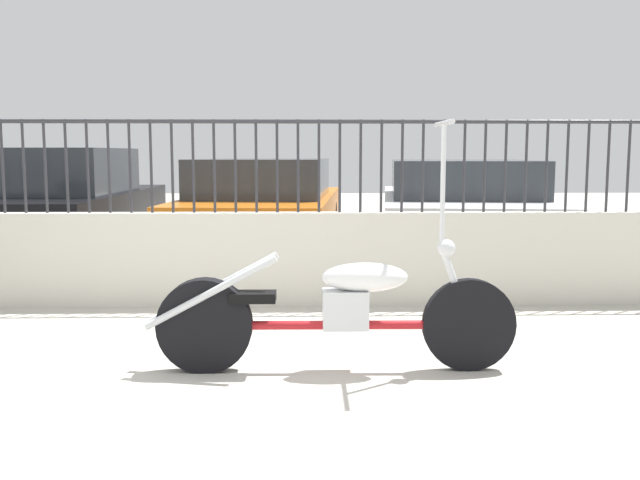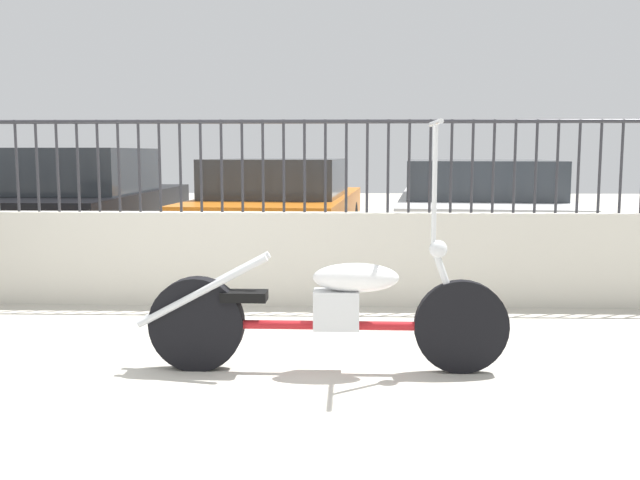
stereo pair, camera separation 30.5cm
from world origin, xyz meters
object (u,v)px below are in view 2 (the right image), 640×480
object	(u,v)px
car_black	(82,204)
car_orange	(281,208)
car_white	(478,211)
motorcycle_red	(311,311)

from	to	relation	value
car_black	car_orange	bearing A→B (deg)	-89.13
car_black	car_white	size ratio (longest dim) A/B	0.93
motorcycle_red	car_white	world-z (taller)	motorcycle_red
motorcycle_red	car_white	size ratio (longest dim) A/B	0.50
car_orange	car_white	world-z (taller)	car_orange
motorcycle_red	car_orange	world-z (taller)	motorcycle_red
motorcycle_red	car_black	bearing A→B (deg)	124.53
car_black	car_white	bearing A→B (deg)	-93.36
motorcycle_red	car_black	world-z (taller)	motorcycle_red
car_black	car_orange	size ratio (longest dim) A/B	0.97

